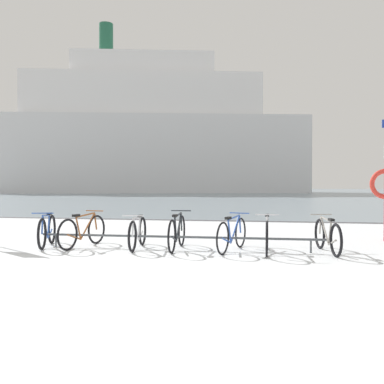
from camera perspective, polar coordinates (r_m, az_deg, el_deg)
The scene contains 10 objects.
ground at distance 59.83m, azimuth 7.61°, elevation -0.30°, with size 80.00×132.00×0.08m.
bike_rack at distance 8.99m, azimuth -2.06°, elevation -6.29°, with size 6.26×0.17×0.31m.
bicycle_0 at distance 9.97m, azimuth -19.46°, elevation -5.10°, with size 0.60×1.59×0.81m.
bicycle_1 at distance 9.66m, azimuth -14.90°, elevation -5.25°, with size 0.50×1.77×0.81m.
bicycle_2 at distance 9.19m, azimuth -7.55°, elevation -5.65°, with size 0.46×1.64×0.77m.
bicycle_3 at distance 8.98m, azimuth -2.08°, elevation -5.62°, with size 0.46×1.78×0.83m.
bicycle_4 at distance 8.84m, azimuth 5.60°, elevation -5.83°, with size 0.61×1.71×0.79m.
bicycle_5 at distance 8.70m, azimuth 10.37°, elevation -5.85°, with size 0.46×1.72×0.84m.
bicycle_6 at distance 9.03m, azimuth 18.27°, elevation -5.80°, with size 0.47×1.71×0.78m.
ferry_ship at distance 68.05m, azimuth -5.92°, elevation 7.64°, with size 50.55×23.13×27.32m.
Camera 1 is at (2.46, -5.86, 1.43)m, focal length 38.44 mm.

